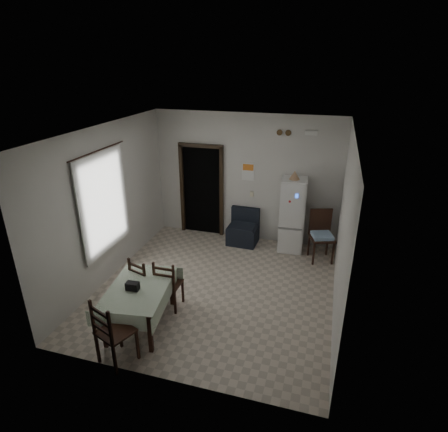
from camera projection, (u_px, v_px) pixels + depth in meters
name	position (u px, v px, depth m)	size (l,w,h in m)	color
ground	(216.00, 288.00, 6.98)	(4.50, 4.50, 0.00)	#B6A795
ceiling	(215.00, 131.00, 5.84)	(4.20, 4.50, 0.02)	white
wall_back	(246.00, 179.00, 8.40)	(4.20, 0.02, 2.90)	silver
wall_front	(159.00, 288.00, 4.42)	(4.20, 0.02, 2.90)	silver
wall_left	(108.00, 204.00, 6.95)	(0.02, 4.50, 2.90)	silver
wall_right	(343.00, 231.00, 5.87)	(0.02, 4.50, 2.90)	silver
doorway	(205.00, 188.00, 9.00)	(1.06, 0.52, 2.22)	black
window_recess	(99.00, 202.00, 6.75)	(0.10, 1.20, 1.60)	silver
curtain	(104.00, 203.00, 6.72)	(0.02, 1.45, 1.85)	silver
curtain_rod	(98.00, 151.00, 6.35)	(0.02, 0.02, 1.60)	black
calendar	(248.00, 172.00, 8.31)	(0.28, 0.02, 0.40)	white
calendar_image	(248.00, 167.00, 8.26)	(0.24, 0.01, 0.14)	orange
light_switch	(252.00, 194.00, 8.49)	(0.08, 0.02, 0.12)	beige
vent_left	(280.00, 132.00, 7.79)	(0.12, 0.12, 0.03)	brown
vent_right	(288.00, 133.00, 7.74)	(0.12, 0.12, 0.03)	brown
emergency_light	(311.00, 133.00, 7.58)	(0.25, 0.07, 0.09)	white
fridge	(292.00, 215.00, 8.07)	(0.53, 0.53, 1.64)	white
tan_cone	(295.00, 175.00, 7.69)	(0.22, 0.22, 0.18)	tan
navy_seat	(243.00, 227.00, 8.52)	(0.65, 0.63, 0.79)	black
corner_chair	(322.00, 237.00, 7.74)	(0.47, 0.47, 1.08)	black
dining_table	(140.00, 306.00, 5.90)	(0.88, 1.34, 0.70)	#A9BBA0
black_bag	(133.00, 286.00, 5.68)	(0.19, 0.12, 0.13)	black
dining_chair_far_left	(146.00, 280.00, 6.37)	(0.39, 0.39, 0.92)	black
dining_chair_far_right	(169.00, 283.00, 6.29)	(0.40, 0.40, 0.93)	black
dining_chair_near_head	(115.00, 331.00, 5.10)	(0.45, 0.45, 1.05)	black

